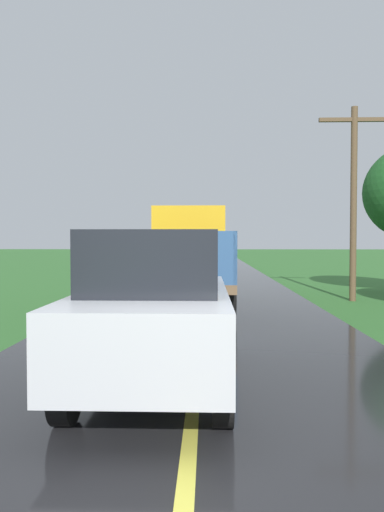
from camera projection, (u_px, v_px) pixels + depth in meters
The scene contains 6 objects.
ground_plane at pixel (189, 464), 4.06m from camera, with size 200.00×200.00×0.00m, color #336B2D.
road_surface at pixel (189, 459), 4.06m from camera, with size 6.40×120.00×0.08m, color #232326.
centre_line at pixel (189, 454), 4.06m from camera, with size 0.14×108.00×0.01m, color #E0D64C.
banana_truck_near at pixel (187, 256), 13.41m from camera, with size 2.38×5.82×2.80m.
utility_pole_roadside at pixel (354, 195), 14.92m from camera, with size 2.17×0.20×6.02m.
following_car at pixel (157, 307), 5.88m from camera, with size 1.74×4.10×1.92m.
Camera 1 is at (0.16, -4.00, 1.89)m, focal length 33.79 mm.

